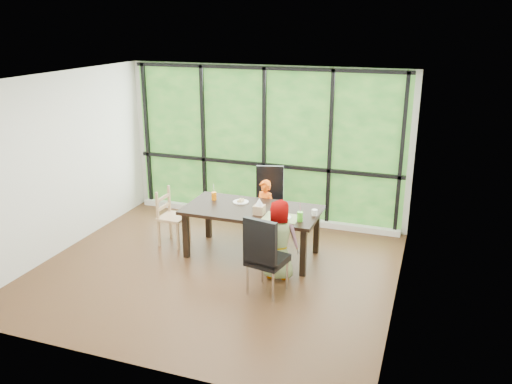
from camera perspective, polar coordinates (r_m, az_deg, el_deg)
ground at (r=7.59m, az=-4.49°, el=-8.52°), size 5.00×5.00×0.00m
back_wall at (r=9.11m, az=1.01°, el=5.22°), size 5.00×0.00×5.00m
foliage_backdrop at (r=9.09m, az=0.97°, el=5.19°), size 4.80×0.02×2.65m
window_mullions at (r=9.05m, az=0.88°, el=5.13°), size 4.80×0.06×2.65m
window_sill at (r=9.40m, az=0.77°, el=-2.65°), size 4.80×0.12×0.10m
dining_table at (r=7.89m, az=-0.45°, el=-4.36°), size 2.04×1.08×0.75m
chair_window_leather at (r=8.74m, az=1.43°, el=-0.89°), size 0.56×0.56×1.08m
chair_interior_leather at (r=6.79m, az=1.26°, el=-6.80°), size 0.54×0.54×1.08m
chair_end_beech at (r=8.35m, az=-8.99°, el=-2.72°), size 0.41×0.43×0.90m
child_toddler at (r=8.37m, az=0.96°, el=-2.03°), size 0.43×0.36×1.01m
child_older at (r=7.15m, az=2.49°, el=-5.23°), size 0.58×0.40×1.13m
placemat at (r=7.40m, az=2.77°, el=-2.80°), size 0.50×0.37×0.01m
plate_far at (r=8.01m, az=-1.68°, el=-1.08°), size 0.24×0.24×0.02m
plate_near at (r=7.40m, az=2.83°, el=-2.77°), size 0.27×0.27×0.02m
orange_cup at (r=8.13m, az=-4.60°, el=-0.44°), size 0.08×0.08×0.12m
green_cup at (r=7.28m, az=4.81°, el=-2.68°), size 0.08×0.08×0.13m
white_mug at (r=7.52m, az=6.40°, el=-2.23°), size 0.08×0.08×0.09m
tissue_box at (r=7.51m, az=0.36°, el=-1.94°), size 0.15×0.15×0.13m
crepe_rolls_far at (r=8.00m, az=-1.68°, el=-0.91°), size 0.10×0.12×0.04m
crepe_rolls_near at (r=7.39m, az=2.84°, el=-2.58°), size 0.15×0.12×0.04m
straw_white at (r=8.10m, az=-4.62°, el=0.24°), size 0.01×0.04×0.20m
straw_pink at (r=7.24m, az=4.83°, el=-1.89°), size 0.01×0.04×0.20m
tissue at (r=7.47m, az=0.36°, el=-1.08°), size 0.12×0.12×0.11m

